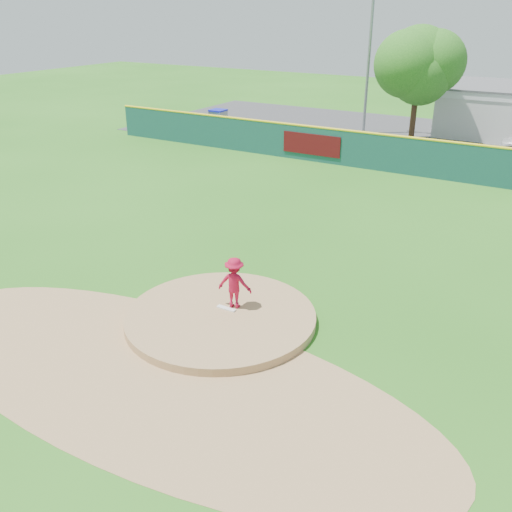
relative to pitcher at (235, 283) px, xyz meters
The scene contains 11 objects.
ground 1.18m from the pitcher, 103.33° to the right, with size 120.00×120.00×0.00m, color #286B19.
pitchers_mound 1.18m from the pitcher, 103.33° to the right, with size 5.50×5.50×0.50m, color #9E774C.
pitching_rubber 0.81m from the pitcher, 117.01° to the right, with size 0.60×0.15×0.04m, color white.
infield_dirt_arc 3.71m from the pitcher, 92.14° to the right, with size 15.40×15.40×0.01m, color #9E774C.
parking_lot 26.46m from the pitcher, 90.29° to the left, with size 44.00×16.00×0.02m, color #38383A.
pitcher is the anchor object (origin of this frame).
fence_banners 17.37m from the pitcher, 87.99° to the left, with size 16.60×0.04×1.20m.
playground_slide 26.28m from the pitcher, 125.39° to the left, with size 1.03×2.90×1.60m.
outfield_fence 17.44m from the pitcher, 90.44° to the left, with size 40.00×0.14×2.07m.
deciduous_tree 24.78m from the pitcher, 94.99° to the left, with size 5.60×5.60×7.36m.
light_pole_left 27.60m from the pitcher, 103.06° to the left, with size 1.75×0.25×11.00m.
Camera 1 is at (8.21, -11.79, 8.40)m, focal length 40.00 mm.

